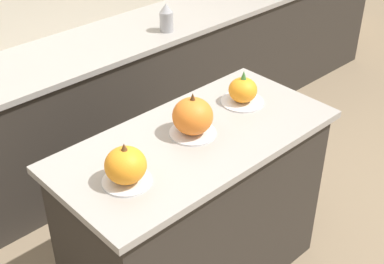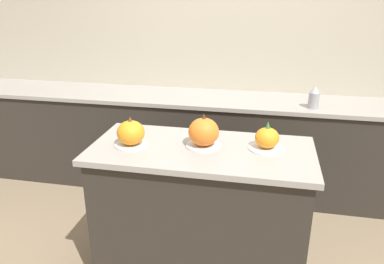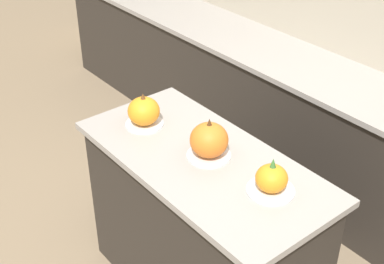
{
  "view_description": "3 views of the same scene",
  "coord_description": "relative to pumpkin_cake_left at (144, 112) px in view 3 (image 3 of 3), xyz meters",
  "views": [
    {
      "loc": [
        -1.37,
        -1.43,
        2.25
      ],
      "look_at": [
        -0.03,
        -0.01,
        0.97
      ],
      "focal_mm": 50.0,
      "sensor_mm": 36.0,
      "label": 1
    },
    {
      "loc": [
        0.36,
        -2.01,
        1.8
      ],
      "look_at": [
        -0.06,
        0.03,
        1.01
      ],
      "focal_mm": 35.0,
      "sensor_mm": 36.0,
      "label": 2
    },
    {
      "loc": [
        1.58,
        -1.34,
        2.39
      ],
      "look_at": [
        -0.07,
        -0.0,
        1.03
      ],
      "focal_mm": 50.0,
      "sensor_mm": 36.0,
      "label": 3
    }
  ],
  "objects": [
    {
      "name": "kitchen_island",
      "position": [
        0.42,
        0.04,
        -0.53
      ],
      "size": [
        1.33,
        0.64,
        0.92
      ],
      "color": "#2D2823",
      "rests_on": "ground_plane"
    },
    {
      "name": "pumpkin_cake_right",
      "position": [
        0.8,
        0.11,
        -0.01
      ],
      "size": [
        0.21,
        0.21,
        0.17
      ],
      "color": "silver",
      "rests_on": "kitchen_island"
    },
    {
      "name": "pumpkin_cake_center",
      "position": [
        0.43,
        0.08,
        0.01
      ],
      "size": [
        0.21,
        0.21,
        0.21
      ],
      "color": "silver",
      "rests_on": "kitchen_island"
    },
    {
      "name": "back_counter",
      "position": [
        0.42,
        1.25,
        -0.55
      ],
      "size": [
        6.0,
        0.6,
        0.9
      ],
      "color": "#2D2823",
      "rests_on": "ground_plane"
    },
    {
      "name": "pumpkin_cake_left",
      "position": [
        0.0,
        0.0,
        0.0
      ],
      "size": [
        0.2,
        0.2,
        0.18
      ],
      "color": "silver",
      "rests_on": "kitchen_island"
    }
  ]
}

